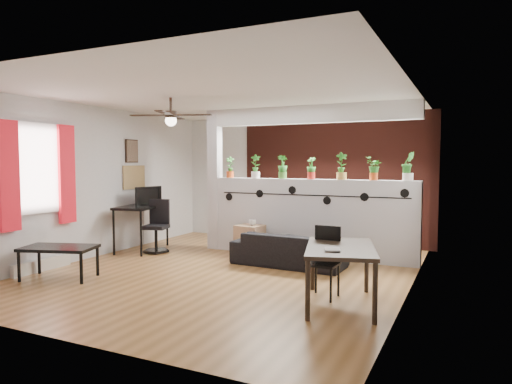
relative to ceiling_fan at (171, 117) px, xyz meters
name	(u,v)px	position (x,y,z in m)	size (l,w,h in m)	color
room_shell	(228,185)	(0.80, 0.30, -1.01)	(6.30, 7.10, 2.90)	brown
partition_wall	(311,218)	(1.60, 1.80, -1.64)	(3.60, 0.18, 1.35)	#BCBCC1
ceiling_header	(312,114)	(1.60, 1.80, 0.14)	(3.60, 0.18, 0.30)	silver
pier_column	(215,180)	(-0.31, 1.80, -1.01)	(0.22, 0.20, 2.60)	#BCBCC1
brick_panel	(335,179)	(1.60, 3.27, -1.01)	(3.90, 0.05, 2.60)	#97382C
vine_decal	(309,195)	(1.60, 1.70, -1.23)	(3.31, 0.01, 0.30)	black
window_assembly	(38,171)	(-1.76, -0.90, -0.81)	(0.09, 1.30, 1.55)	white
baseboard_heater	(42,265)	(-1.74, -0.90, -2.22)	(0.08, 1.00, 0.18)	silver
corkboard	(134,177)	(-1.78, 1.25, -0.96)	(0.03, 0.60, 0.45)	olive
framed_art	(132,151)	(-1.78, 1.20, -0.46)	(0.03, 0.34, 0.44)	#8C7259
ceiling_fan	(171,117)	(0.00, 0.00, 0.00)	(1.19, 1.19, 0.43)	black
potted_plant_0	(230,166)	(0.02, 1.80, -0.75)	(0.24, 0.21, 0.39)	#CA4917
potted_plant_1	(256,165)	(0.55, 1.80, -0.73)	(0.28, 0.26, 0.43)	white
potted_plant_2	(283,166)	(1.07, 1.80, -0.75)	(0.22, 0.18, 0.41)	#468932
potted_plant_3	(311,167)	(1.60, 1.80, -0.77)	(0.22, 0.19, 0.37)	red
potted_plant_4	(342,165)	(2.13, 1.80, -0.72)	(0.25, 0.21, 0.46)	gold
potted_plant_5	(374,168)	(2.65, 1.80, -0.76)	(0.22, 0.23, 0.38)	#E7561B
potted_plant_6	(408,165)	(3.18, 1.80, -0.73)	(0.30, 0.28, 0.45)	silver
sofa	(289,250)	(1.49, 1.04, -2.07)	(1.70, 0.67, 0.50)	black
cube_shelf	(250,240)	(0.59, 1.46, -2.05)	(0.44, 0.39, 0.54)	#A37856
cup	(252,222)	(0.64, 1.46, -1.72)	(0.13, 0.13, 0.10)	gray
computer_desk	(142,210)	(-1.45, 1.06, -1.56)	(0.83, 1.26, 0.84)	black
monitor	(147,200)	(-1.45, 1.21, -1.38)	(0.06, 0.33, 0.19)	black
office_chair	(157,229)	(-1.07, 1.02, -1.90)	(0.49, 0.49, 0.94)	black
dining_table	(340,253)	(2.75, -0.58, -1.71)	(1.07, 1.40, 0.68)	black
book	(324,249)	(2.65, -0.88, -1.62)	(0.17, 0.23, 0.02)	gray
folding_chair	(326,255)	(2.49, -0.31, -1.81)	(0.36, 0.36, 0.86)	black
coffee_table	(59,250)	(-1.14, -1.11, -1.90)	(1.11, 0.83, 0.46)	black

